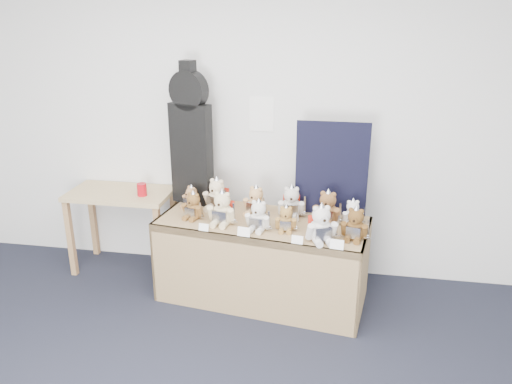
% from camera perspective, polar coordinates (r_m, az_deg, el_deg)
% --- Properties ---
extents(room_shell, '(6.00, 6.00, 6.00)m').
position_cam_1_polar(room_shell, '(4.30, 0.64, 8.90)').
color(room_shell, silver).
rests_on(room_shell, floor).
extents(display_table, '(1.75, 0.92, 0.69)m').
position_cam_1_polar(display_table, '(4.00, 0.45, -5.62)').
color(display_table, '#92714A').
rests_on(display_table, floor).
extents(side_table, '(0.91, 0.51, 0.76)m').
position_cam_1_polar(side_table, '(4.65, -15.13, -1.40)').
color(side_table, tan).
rests_on(side_table, floor).
extents(guitar_case, '(0.38, 0.21, 1.21)m').
position_cam_1_polar(guitar_case, '(4.23, -7.47, 6.35)').
color(guitar_case, black).
rests_on(guitar_case, display_table).
extents(navy_board, '(0.58, 0.03, 0.77)m').
position_cam_1_polar(navy_board, '(4.04, 8.64, 2.61)').
color(navy_board, black).
rests_on(navy_board, display_table).
extents(red_cup, '(0.08, 0.08, 0.11)m').
position_cam_1_polar(red_cup, '(4.44, -12.91, 0.27)').
color(red_cup, '#AD0B16').
rests_on(red_cup, side_table).
extents(teddy_front_far_left, '(0.20, 0.19, 0.25)m').
position_cam_1_polar(teddy_front_far_left, '(4.03, -7.18, -1.67)').
color(teddy_front_far_left, brown).
rests_on(teddy_front_far_left, display_table).
extents(teddy_front_left, '(0.25, 0.22, 0.31)m').
position_cam_1_polar(teddy_front_left, '(3.90, -3.89, -1.99)').
color(teddy_front_left, beige).
rests_on(teddy_front_left, display_table).
extents(teddy_front_centre, '(0.22, 0.20, 0.27)m').
position_cam_1_polar(teddy_front_centre, '(3.79, 0.28, -2.83)').
color(teddy_front_centre, silver).
rests_on(teddy_front_centre, display_table).
extents(teddy_front_right, '(0.18, 0.15, 0.23)m').
position_cam_1_polar(teddy_front_right, '(3.79, 3.45, -3.16)').
color(teddy_front_right, olive).
rests_on(teddy_front_right, display_table).
extents(teddy_front_far_right, '(0.26, 0.24, 0.31)m').
position_cam_1_polar(teddy_front_far_right, '(3.63, 7.45, -3.78)').
color(teddy_front_far_right, silver).
rests_on(teddy_front_far_right, display_table).
extents(teddy_front_end, '(0.22, 0.20, 0.28)m').
position_cam_1_polar(teddy_front_end, '(3.71, 11.26, -3.74)').
color(teddy_front_end, brown).
rests_on(teddy_front_end, display_table).
extents(teddy_back_left, '(0.25, 0.23, 0.30)m').
position_cam_1_polar(teddy_back_left, '(4.20, -4.52, -0.39)').
color(teddy_back_left, beige).
rests_on(teddy_back_left, display_table).
extents(teddy_back_centre_left, '(0.22, 0.22, 0.27)m').
position_cam_1_polar(teddy_back_centre_left, '(4.07, -0.03, -1.14)').
color(teddy_back_centre_left, tan).
rests_on(teddy_back_centre_left, display_table).
extents(teddy_back_centre_right, '(0.24, 0.21, 0.29)m').
position_cam_1_polar(teddy_back_centre_right, '(4.03, 4.05, -1.29)').
color(teddy_back_centre_right, beige).
rests_on(teddy_back_centre_right, display_table).
extents(teddy_back_right, '(0.25, 0.22, 0.30)m').
position_cam_1_polar(teddy_back_right, '(3.94, 8.16, -1.92)').
color(teddy_back_right, brown).
rests_on(teddy_back_right, display_table).
extents(teddy_back_end, '(0.19, 0.16, 0.23)m').
position_cam_1_polar(teddy_back_end, '(3.97, 10.97, -2.41)').
color(teddy_back_end, white).
rests_on(teddy_back_end, display_table).
extents(teddy_back_far_left, '(0.18, 0.18, 0.22)m').
position_cam_1_polar(teddy_back_far_left, '(4.24, -7.41, -0.71)').
color(teddy_back_far_left, '#A9794F').
rests_on(teddy_back_far_left, display_table).
extents(entry_card_a, '(0.08, 0.03, 0.06)m').
position_cam_1_polar(entry_card_a, '(3.82, -6.00, -4.03)').
color(entry_card_a, white).
rests_on(entry_card_a, display_table).
extents(entry_card_b, '(0.10, 0.03, 0.07)m').
position_cam_1_polar(entry_card_b, '(3.70, -1.40, -4.57)').
color(entry_card_b, white).
rests_on(entry_card_b, display_table).
extents(entry_card_c, '(0.09, 0.03, 0.06)m').
position_cam_1_polar(entry_card_c, '(3.60, 4.74, -5.46)').
color(entry_card_c, white).
rests_on(entry_card_c, display_table).
extents(entry_card_d, '(0.10, 0.03, 0.07)m').
position_cam_1_polar(entry_card_d, '(3.56, 9.22, -5.94)').
color(entry_card_d, white).
rests_on(entry_card_d, display_table).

